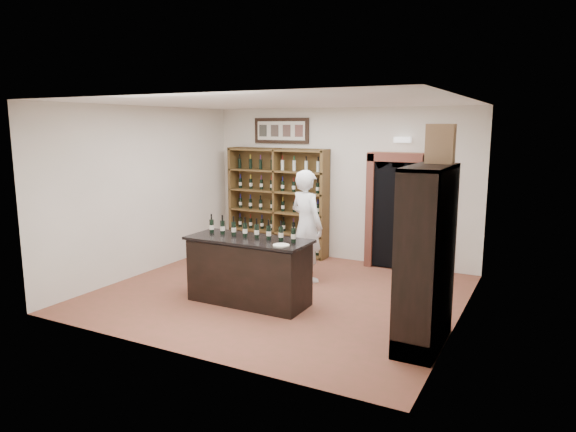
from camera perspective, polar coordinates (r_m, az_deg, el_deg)
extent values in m
plane|color=brown|center=(8.34, -0.93, -8.55)|extent=(5.50, 5.50, 0.00)
plane|color=white|center=(7.91, -1.00, 12.50)|extent=(5.50, 5.50, 0.00)
cube|color=silver|center=(10.24, 5.77, 3.49)|extent=(5.50, 0.04, 3.00)
cube|color=silver|center=(9.61, -15.53, 2.74)|extent=(0.04, 5.00, 3.00)
cube|color=silver|center=(7.11, 18.88, 0.11)|extent=(0.04, 5.00, 3.00)
cube|color=brown|center=(10.81, -0.73, 1.75)|extent=(2.20, 0.02, 2.20)
cube|color=brown|center=(11.21, -5.99, 1.99)|extent=(0.06, 0.38, 2.20)
cube|color=brown|center=(10.19, 4.09, 1.21)|extent=(0.06, 0.38, 2.20)
cube|color=brown|center=(10.65, -1.19, 1.62)|extent=(0.04, 0.38, 2.20)
cube|color=brown|center=(10.86, -1.17, -3.92)|extent=(2.18, 0.38, 0.04)
cube|color=brown|center=(10.77, -1.18, -1.73)|extent=(2.18, 0.38, 0.04)
cube|color=brown|center=(10.69, -1.18, 0.50)|extent=(2.18, 0.38, 0.03)
cube|color=brown|center=(10.63, -1.19, 2.75)|extent=(2.18, 0.38, 0.04)
cube|color=brown|center=(10.58, -1.20, 5.03)|extent=(2.18, 0.38, 0.04)
cube|color=brown|center=(10.55, -1.21, 7.33)|extent=(2.18, 0.38, 0.04)
cube|color=black|center=(10.70, -0.75, 9.46)|extent=(1.25, 0.04, 0.52)
cube|color=black|center=(9.75, 12.19, 0.34)|extent=(0.97, 0.29, 2.05)
cube|color=#B05844|center=(9.87, 9.28, 0.67)|extent=(0.14, 0.35, 2.15)
cube|color=#B05844|center=(9.60, 15.12, 0.19)|extent=(0.14, 0.35, 2.15)
cube|color=#B05844|center=(9.61, 12.38, 6.41)|extent=(1.15, 0.35, 0.16)
cube|color=white|center=(9.70, 12.62, 8.27)|extent=(0.30, 0.10, 0.10)
cube|color=black|center=(7.80, -4.37, -6.29)|extent=(1.80, 0.70, 0.94)
cube|color=black|center=(7.68, -4.42, -2.63)|extent=(1.88, 0.78, 0.04)
cylinder|color=black|center=(8.10, -8.49, -1.13)|extent=(0.07, 0.07, 0.21)
cylinder|color=beige|center=(8.11, -8.48, -1.23)|extent=(0.07, 0.07, 0.07)
cylinder|color=black|center=(8.08, -8.51, -0.09)|extent=(0.03, 0.03, 0.09)
cylinder|color=black|center=(7.99, -7.29, -1.27)|extent=(0.07, 0.07, 0.21)
cylinder|color=beige|center=(7.99, -7.29, -1.37)|extent=(0.07, 0.07, 0.07)
cylinder|color=black|center=(7.96, -7.32, -0.21)|extent=(0.03, 0.03, 0.09)
cylinder|color=black|center=(7.87, -6.06, -1.41)|extent=(0.07, 0.07, 0.21)
cylinder|color=beige|center=(7.88, -6.06, -1.51)|extent=(0.07, 0.07, 0.07)
cylinder|color=black|center=(7.84, -6.08, -0.33)|extent=(0.03, 0.03, 0.09)
cylinder|color=black|center=(7.76, -4.80, -1.55)|extent=(0.07, 0.07, 0.21)
cylinder|color=beige|center=(7.76, -4.80, -1.66)|extent=(0.07, 0.07, 0.07)
cylinder|color=black|center=(7.73, -4.82, -0.46)|extent=(0.03, 0.03, 0.09)
cylinder|color=black|center=(7.66, -3.50, -1.70)|extent=(0.07, 0.07, 0.21)
cylinder|color=beige|center=(7.66, -3.50, -1.81)|extent=(0.07, 0.07, 0.07)
cylinder|color=black|center=(7.63, -3.51, -0.59)|extent=(0.03, 0.03, 0.09)
cylinder|color=black|center=(7.55, -2.16, -1.85)|extent=(0.07, 0.07, 0.21)
cylinder|color=beige|center=(7.56, -2.16, -1.96)|extent=(0.07, 0.07, 0.07)
cylinder|color=black|center=(7.52, -2.17, -0.73)|extent=(0.03, 0.03, 0.09)
cylinder|color=black|center=(7.45, -0.79, -2.00)|extent=(0.07, 0.07, 0.21)
cylinder|color=beige|center=(7.46, -0.79, -2.11)|extent=(0.07, 0.07, 0.07)
cylinder|color=black|center=(7.42, -0.79, -0.87)|extent=(0.03, 0.03, 0.09)
cylinder|color=black|center=(7.36, 0.62, -2.16)|extent=(0.07, 0.07, 0.21)
cylinder|color=beige|center=(7.36, 0.62, -2.27)|extent=(0.07, 0.07, 0.07)
cylinder|color=black|center=(7.33, 0.62, -1.01)|extent=(0.03, 0.03, 0.09)
cube|color=black|center=(6.33, 17.11, -4.69)|extent=(0.02, 1.20, 2.20)
cube|color=black|center=(5.82, 13.80, -5.80)|extent=(0.48, 0.04, 2.20)
cube|color=black|center=(6.92, 16.14, -3.39)|extent=(0.48, 0.04, 2.20)
cube|color=black|center=(6.19, 15.53, 5.23)|extent=(0.48, 1.20, 0.04)
cube|color=black|center=(6.68, 14.68, -12.66)|extent=(0.48, 1.20, 0.24)
cube|color=black|center=(6.59, 14.77, -10.81)|extent=(0.48, 1.16, 0.03)
cube|color=black|center=(6.42, 14.99, -6.22)|extent=(0.48, 1.16, 0.03)
cube|color=black|center=(6.29, 15.22, -1.40)|extent=(0.48, 1.16, 0.03)
imported|color=white|center=(8.79, 2.07, -1.10)|extent=(0.82, 0.69, 1.92)
cylinder|color=beige|center=(7.16, -0.76, -3.28)|extent=(0.23, 0.23, 0.02)
cube|color=#A87B58|center=(6.53, 16.56, 7.69)|extent=(0.35, 0.16, 0.48)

